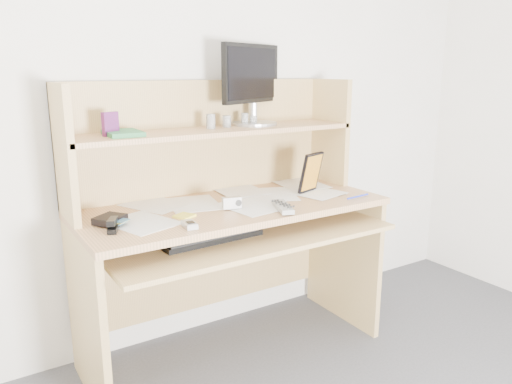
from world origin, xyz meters
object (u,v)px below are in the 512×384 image
keyboard (209,236)px  tv_remote (283,207)px  game_case (311,172)px  desk (225,212)px  monitor (252,82)px

keyboard → tv_remote: (0.32, -0.08, 0.10)m
tv_remote → game_case: bearing=52.2°
desk → keyboard: 0.27m
game_case → monitor: bearing=112.2°
tv_remote → monitor: (0.10, 0.41, 0.52)m
keyboard → game_case: size_ratio=2.27×
monitor → desk: bearing=-175.9°
desk → monitor: size_ratio=3.33×
monitor → keyboard: bearing=-166.4°
desk → tv_remote: size_ratio=7.26×
tv_remote → monitor: 0.67m
game_case → keyboard: bearing=170.9°
keyboard → game_case: 0.65m
keyboard → tv_remote: bearing=-17.2°
desk → tv_remote: bearing=-64.1°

